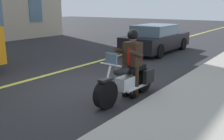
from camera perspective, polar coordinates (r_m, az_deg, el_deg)
ground_plane at (r=7.39m, az=-5.65°, el=-3.93°), size 80.00×80.00×0.00m
lane_center_stripe at (r=8.79m, az=-15.51°, el=-1.42°), size 60.00×0.16×0.01m
motorcycle_main at (r=6.38m, az=3.52°, el=-2.55°), size 2.22×0.67×1.26m
rider_main at (r=6.39m, az=4.57°, el=2.86°), size 0.64×0.57×1.74m
car_silver at (r=13.22m, az=9.96°, el=6.98°), size 4.60×1.92×1.40m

